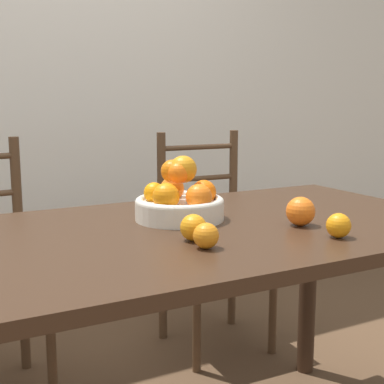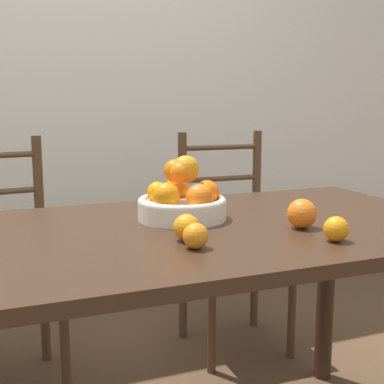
% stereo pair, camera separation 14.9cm
% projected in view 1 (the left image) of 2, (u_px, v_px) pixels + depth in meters
% --- Properties ---
extents(wall_back, '(8.00, 0.06, 2.60)m').
position_uv_depth(wall_back, '(18.00, 64.00, 2.63)').
color(wall_back, silver).
rests_on(wall_back, ground_plane).
extents(dining_table, '(1.95, 0.86, 0.78)m').
position_uv_depth(dining_table, '(135.00, 269.00, 1.42)').
color(dining_table, '#382316').
rests_on(dining_table, ground_plane).
extents(fruit_bowl, '(0.26, 0.26, 0.19)m').
position_uv_depth(fruit_bowl, '(180.00, 200.00, 1.57)').
color(fruit_bowl, silver).
rests_on(fruit_bowl, dining_table).
extents(orange_loose_0, '(0.06, 0.06, 0.06)m').
position_uv_depth(orange_loose_0, '(206.00, 236.00, 1.27)').
color(orange_loose_0, orange).
rests_on(orange_loose_0, dining_table).
extents(orange_loose_1, '(0.06, 0.06, 0.06)m').
position_uv_depth(orange_loose_1, '(339.00, 225.00, 1.37)').
color(orange_loose_1, orange).
rests_on(orange_loose_1, dining_table).
extents(orange_loose_2, '(0.07, 0.07, 0.07)m').
position_uv_depth(orange_loose_2, '(193.00, 228.00, 1.34)').
color(orange_loose_2, orange).
rests_on(orange_loose_2, dining_table).
extents(orange_loose_3, '(0.08, 0.08, 0.08)m').
position_uv_depth(orange_loose_3, '(301.00, 211.00, 1.50)').
color(orange_loose_3, orange).
rests_on(orange_loose_3, dining_table).
extents(chair_right, '(0.43, 0.41, 0.98)m').
position_uv_depth(chair_right, '(212.00, 245.00, 2.45)').
color(chair_right, '#513823').
rests_on(chair_right, ground_plane).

